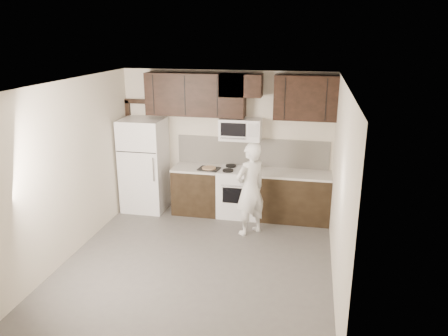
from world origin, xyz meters
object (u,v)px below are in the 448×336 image
(refrigerator, at_px, (144,165))
(person, at_px, (250,189))
(stove, at_px, (239,192))
(microwave, at_px, (240,129))

(refrigerator, xyz_separation_m, person, (2.17, -0.71, -0.09))
(stove, xyz_separation_m, refrigerator, (-1.85, -0.05, 0.44))
(person, bearing_deg, refrigerator, -64.36)
(person, bearing_deg, microwave, -115.96)
(stove, distance_m, refrigerator, 1.90)
(microwave, distance_m, refrigerator, 2.00)
(stove, xyz_separation_m, microwave, (-0.00, 0.12, 1.19))
(stove, relative_size, microwave, 1.24)
(microwave, bearing_deg, stove, -89.90)
(stove, xyz_separation_m, person, (0.32, -0.76, 0.35))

